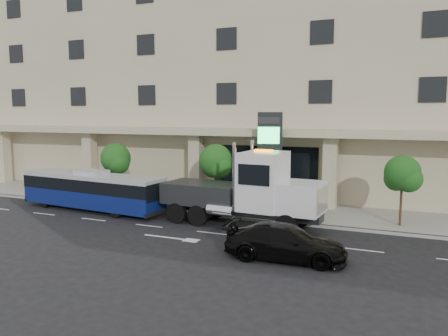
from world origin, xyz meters
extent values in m
plane|color=black|center=(0.00, 0.00, 0.00)|extent=(120.00, 120.00, 0.00)
cube|color=gray|center=(0.00, 5.00, 0.07)|extent=(120.00, 6.00, 0.15)
cube|color=gray|center=(0.00, 2.00, 0.07)|extent=(120.00, 0.30, 0.15)
cube|color=#B9AB8A|center=(0.00, 15.50, 10.00)|extent=(60.00, 15.00, 20.00)
cube|color=#B9AB8A|center=(0.00, 6.80, 5.20)|extent=(60.00, 2.80, 0.50)
cube|color=black|center=(0.00, 7.97, 2.15)|extent=(8.00, 0.12, 4.00)
cube|color=#B9AB8A|center=(-25.00, 6.80, 2.60)|extent=(0.90, 0.90, 4.90)
cube|color=#B9AB8A|center=(-15.00, 6.80, 2.60)|extent=(0.90, 0.90, 4.90)
cube|color=#B9AB8A|center=(-5.00, 6.80, 2.60)|extent=(0.90, 0.90, 4.90)
cube|color=#B9AB8A|center=(5.00, 6.80, 2.60)|extent=(0.90, 0.90, 4.90)
cylinder|color=#422B19|center=(-10.00, 3.60, 1.55)|extent=(0.14, 0.14, 2.80)
sphere|color=#134414|center=(-10.00, 3.60, 3.27)|extent=(2.20, 2.20, 2.20)
sphere|color=#134414|center=(-9.65, 3.40, 2.95)|extent=(1.65, 1.65, 1.65)
sphere|color=#134414|center=(-10.30, 3.80, 2.87)|extent=(1.54, 1.54, 1.54)
cylinder|color=#422B19|center=(-2.00, 3.60, 1.62)|extent=(0.14, 0.14, 2.94)
sphere|color=#134414|center=(-2.00, 3.60, 3.43)|extent=(2.20, 2.20, 2.20)
sphere|color=#134414|center=(-1.65, 3.40, 3.09)|extent=(1.65, 1.65, 1.65)
sphere|color=#134414|center=(-2.30, 3.80, 3.01)|extent=(1.54, 1.54, 1.54)
cylinder|color=#422B19|center=(9.50, 3.60, 1.51)|extent=(0.14, 0.14, 2.73)
sphere|color=#134414|center=(9.50, 3.60, 3.19)|extent=(2.00, 2.00, 2.00)
sphere|color=#134414|center=(9.85, 3.40, 2.88)|extent=(1.50, 1.50, 1.50)
sphere|color=#134414|center=(9.20, 3.80, 2.80)|extent=(1.40, 1.40, 1.40)
cylinder|color=black|center=(-13.45, 0.03, 0.45)|extent=(0.92, 0.36, 0.90)
cylinder|color=black|center=(-13.27, 1.91, 0.45)|extent=(0.92, 0.36, 0.90)
cylinder|color=black|center=(-7.00, -0.61, 0.45)|extent=(0.92, 0.36, 0.90)
cylinder|color=black|center=(-6.82, 1.27, 0.45)|extent=(0.92, 0.36, 0.90)
cube|color=navy|center=(-9.78, 0.62, 0.86)|extent=(10.97, 3.30, 1.08)
cube|color=black|center=(-9.78, 0.62, 1.80)|extent=(10.98, 3.34, 0.81)
cube|color=#BABEC3|center=(-9.78, 0.62, 2.34)|extent=(10.97, 3.30, 0.27)
cube|color=#BABEC3|center=(-9.78, 0.62, 2.61)|extent=(2.11, 1.63, 0.27)
cube|color=#2D3033|center=(-15.10, 1.14, 0.41)|extent=(0.36, 2.25, 0.27)
cube|color=#2D3033|center=(-4.45, 0.09, 0.41)|extent=(0.36, 2.25, 0.27)
cube|color=#2D3033|center=(0.88, 0.65, 0.90)|extent=(9.58, 1.79, 0.45)
cube|color=silver|center=(4.52, 0.39, 1.96)|extent=(2.42, 2.73, 1.68)
cube|color=silver|center=(5.64, 0.31, 1.96)|extent=(0.24, 2.24, 1.34)
cube|color=silver|center=(2.28, 0.55, 2.75)|extent=(2.43, 2.95, 3.25)
cube|color=black|center=(3.34, 0.47, 3.25)|extent=(0.27, 2.47, 1.34)
cylinder|color=silver|center=(0.97, -0.60, 3.03)|extent=(0.22, 0.22, 3.81)
cylinder|color=silver|center=(1.14, 1.86, 3.03)|extent=(0.22, 0.22, 3.81)
cube|color=#2D3033|center=(-1.52, 0.82, 1.74)|extent=(4.88, 3.01, 1.23)
cube|color=#2D3033|center=(-4.20, 1.00, 1.06)|extent=(1.81, 0.44, 0.25)
cube|color=#2D3033|center=(-4.87, 1.05, 0.62)|extent=(0.42, 2.03, 0.20)
cube|color=orange|center=(2.28, 0.55, 4.43)|extent=(1.03, 0.46, 0.16)
cylinder|color=black|center=(3.99, -0.75, 0.62)|extent=(1.25, 0.44, 1.23)
cylinder|color=black|center=(4.15, 1.59, 0.62)|extent=(1.25, 0.44, 1.23)
cylinder|color=black|center=(-1.38, -0.37, 0.62)|extent=(1.25, 0.44, 1.23)
cylinder|color=black|center=(-1.21, 1.97, 0.62)|extent=(1.25, 0.44, 1.23)
cylinder|color=black|center=(-2.83, -0.27, 0.62)|extent=(1.25, 0.44, 1.23)
cylinder|color=black|center=(-2.67, 2.08, 0.62)|extent=(1.25, 0.44, 1.23)
imported|color=black|center=(4.83, -4.23, 0.79)|extent=(5.55, 2.50, 1.58)
cube|color=black|center=(1.33, 4.92, 3.38)|extent=(1.70, 0.96, 6.46)
cube|color=#26E766|center=(1.33, 4.62, 5.10)|extent=(1.36, 0.45, 1.08)
cube|color=silver|center=(1.33, 4.62, 3.81)|extent=(1.36, 0.45, 0.65)
cube|color=#262628|center=(1.33, 4.62, 6.07)|extent=(1.36, 0.45, 0.43)
camera|label=1|loc=(9.55, -22.73, 6.46)|focal=35.00mm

